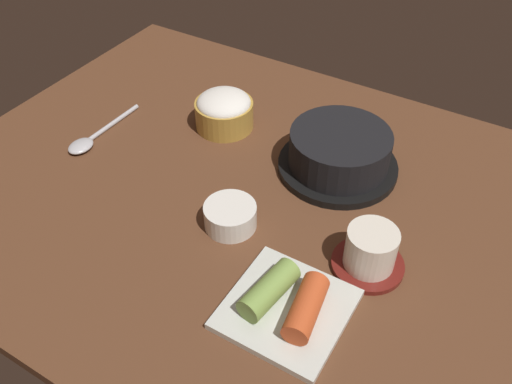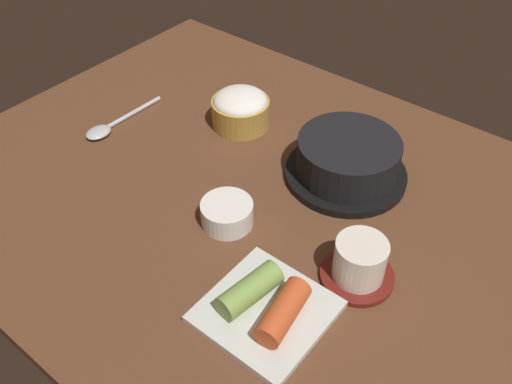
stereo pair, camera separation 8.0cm
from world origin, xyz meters
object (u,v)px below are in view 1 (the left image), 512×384
banchan_cup_center (230,215)px  spoon (90,140)px  stone_pot (339,152)px  tea_cup_with_saucer (370,251)px  kimchi_plate (287,304)px  rice_bowl (224,110)px

banchan_cup_center → spoon: 31.57cm
stone_pot → banchan_cup_center: size_ratio=2.53×
stone_pot → tea_cup_with_saucer: 20.35cm
tea_cup_with_saucer → kimchi_plate: 13.39cm
tea_cup_with_saucer → banchan_cup_center: (-19.98, -2.92, -1.10)cm
spoon → tea_cup_with_saucer: bearing=-1.4°
stone_pot → banchan_cup_center: stone_pot is taller
kimchi_plate → stone_pot: bearing=102.2°
stone_pot → kimchi_plate: (6.13, -28.41, -1.94)cm
rice_bowl → spoon: size_ratio=0.61×
kimchi_plate → spoon: size_ratio=0.87×
stone_pot → tea_cup_with_saucer: (11.98, -16.45, -0.48)cm
banchan_cup_center → kimchi_plate: size_ratio=0.52×
banchan_cup_center → spoon: (-31.27, 4.14, -1.30)cm
stone_pot → kimchi_plate: bearing=-77.8°
kimchi_plate → rice_bowl: bearing=134.2°
stone_pot → spoon: 42.22cm
tea_cup_with_saucer → rice_bowl: bearing=153.4°
kimchi_plate → banchan_cup_center: bearing=147.4°
rice_bowl → banchan_cup_center: (14.15, -20.00, -1.43)cm
stone_pot → rice_bowl: (-22.16, 0.64, -0.15)cm
banchan_cup_center → tea_cup_with_saucer: bearing=8.3°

